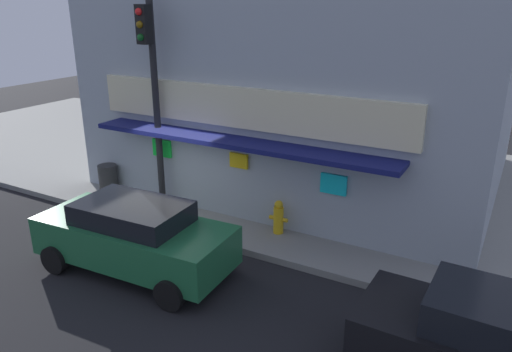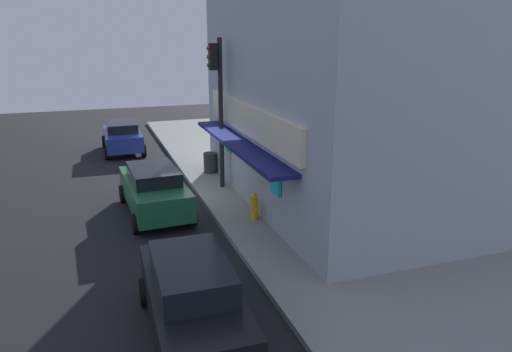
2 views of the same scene
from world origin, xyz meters
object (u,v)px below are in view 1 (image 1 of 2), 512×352
object	(u,v)px
pedestrian	(338,193)
parked_car_green	(134,236)
trash_can	(108,179)
fire_hydrant	(278,217)
traffic_light	(152,80)

from	to	relation	value
pedestrian	parked_car_green	xyz separation A→B (m)	(-3.30, -3.75, -0.34)
trash_can	fire_hydrant	bearing A→B (deg)	0.39
trash_can	traffic_light	bearing A→B (deg)	-4.04
pedestrian	parked_car_green	distance (m)	5.00
traffic_light	trash_can	bearing A→B (deg)	175.96
parked_car_green	fire_hydrant	bearing A→B (deg)	54.82
traffic_light	fire_hydrant	xyz separation A→B (m)	(3.63, 0.19, -3.17)
fire_hydrant	traffic_light	bearing A→B (deg)	-177.00
trash_can	pedestrian	bearing A→B (deg)	7.07
fire_hydrant	parked_car_green	size ratio (longest dim) A/B	0.19
pedestrian	parked_car_green	size ratio (longest dim) A/B	0.41
trash_can	parked_car_green	distance (m)	4.71
fire_hydrant	trash_can	size ratio (longest dim) A/B	1.02
pedestrian	traffic_light	bearing A→B (deg)	-168.15
traffic_light	pedestrian	bearing A→B (deg)	11.85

